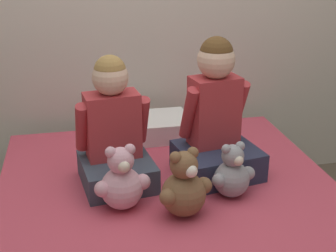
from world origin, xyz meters
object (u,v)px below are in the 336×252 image
(child_on_left, at_px, (114,133))
(teddy_bear_held_by_right_child, at_px, (232,174))
(child_on_right, at_px, (216,121))
(teddy_bear_between_children, at_px, (184,188))
(teddy_bear_held_by_left_child, at_px, (122,182))
(pillow_at_headboard, at_px, (148,127))

(child_on_left, height_order, teddy_bear_held_by_right_child, child_on_left)
(child_on_left, xyz_separation_m, child_on_right, (0.47, -0.00, 0.02))
(teddy_bear_between_children, bearing_deg, child_on_right, 34.16)
(child_on_left, height_order, teddy_bear_between_children, child_on_left)
(teddy_bear_held_by_right_child, distance_m, teddy_bear_between_children, 0.25)
(child_on_left, relative_size, teddy_bear_between_children, 2.04)
(child_on_left, bearing_deg, teddy_bear_held_by_left_child, -96.28)
(child_on_left, xyz_separation_m, pillow_at_headboard, (0.23, 0.47, -0.18))
(child_on_right, bearing_deg, teddy_bear_between_children, -134.64)
(child_on_right, height_order, teddy_bear_held_by_left_child, child_on_right)
(child_on_right, distance_m, pillow_at_headboard, 0.56)
(child_on_left, height_order, pillow_at_headboard, child_on_left)
(child_on_right, distance_m, teddy_bear_held_by_right_child, 0.28)
(teddy_bear_held_by_right_child, bearing_deg, pillow_at_headboard, 94.73)
(teddy_bear_between_children, bearing_deg, teddy_bear_held_by_left_child, 135.29)
(teddy_bear_held_by_right_child, bearing_deg, teddy_bear_between_children, -171.23)
(teddy_bear_held_by_left_child, relative_size, pillow_at_headboard, 0.62)
(teddy_bear_held_by_right_child, height_order, pillow_at_headboard, teddy_bear_held_by_right_child)
(teddy_bear_held_by_right_child, distance_m, pillow_at_headboard, 0.74)
(teddy_bear_between_children, distance_m, pillow_at_headboard, 0.80)
(pillow_at_headboard, bearing_deg, teddy_bear_between_children, -89.19)
(teddy_bear_held_by_left_child, bearing_deg, teddy_bear_between_children, -32.03)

